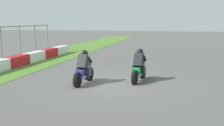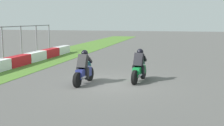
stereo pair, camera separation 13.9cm
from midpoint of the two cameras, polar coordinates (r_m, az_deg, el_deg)
name	(u,v)px [view 1 (the left image)]	position (r m, az deg, el deg)	size (l,w,h in m)	color
ground_plane	(112,83)	(13.02, -0.31, -4.02)	(120.00, 120.00, 0.00)	#52514E
rider_lane_a	(139,68)	(13.35, 5.06, -1.01)	(2.04, 0.58, 1.51)	black
rider_lane_b	(84,70)	(12.85, -5.88, -1.40)	(2.04, 0.55, 1.51)	black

